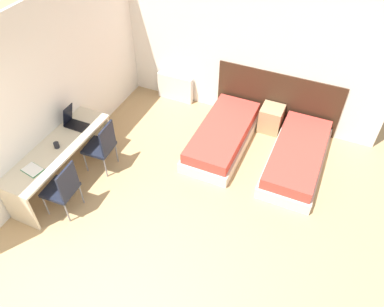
% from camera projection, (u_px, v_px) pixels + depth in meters
% --- Properties ---
extents(wall_back, '(5.30, 0.05, 2.70)m').
position_uv_depth(wall_back, '(239.00, 48.00, 6.55)').
color(wall_back, white).
rests_on(wall_back, ground_plane).
extents(wall_left, '(0.05, 5.40, 2.70)m').
position_uv_depth(wall_left, '(57.00, 85.00, 5.73)').
color(wall_left, white).
rests_on(wall_left, ground_plane).
extents(headboard_panel, '(2.28, 0.03, 1.06)m').
position_uv_depth(headboard_panel, '(277.00, 99.00, 6.85)').
color(headboard_panel, '#382316').
rests_on(headboard_panel, ground_plane).
extents(bed_near_window, '(0.86, 1.93, 0.40)m').
position_uv_depth(bed_near_window, '(223.00, 136.00, 6.62)').
color(bed_near_window, beige).
rests_on(bed_near_window, ground_plane).
extents(bed_near_door, '(0.86, 1.93, 0.40)m').
position_uv_depth(bed_near_door, '(297.00, 157.00, 6.23)').
color(bed_near_door, beige).
rests_on(bed_near_door, ground_plane).
extents(nightstand, '(0.40, 0.40, 0.49)m').
position_uv_depth(nightstand, '(271.00, 119.00, 6.90)').
color(nightstand, tan).
rests_on(nightstand, ground_plane).
extents(radiator, '(0.74, 0.12, 0.56)m').
position_uv_depth(radiator, '(175.00, 88.00, 7.57)').
color(radiator, silver).
rests_on(radiator, ground_plane).
extents(desk, '(0.59, 1.97, 0.72)m').
position_uv_depth(desk, '(59.00, 154.00, 5.75)').
color(desk, beige).
rests_on(desk, ground_plane).
extents(chair_near_laptop, '(0.46, 0.46, 0.92)m').
position_uv_depth(chair_near_laptop, '(102.00, 145.00, 5.99)').
color(chair_near_laptop, black).
rests_on(chair_near_laptop, ground_plane).
extents(chair_near_notebook, '(0.46, 0.46, 0.92)m').
position_uv_depth(chair_near_notebook, '(63.00, 188.00, 5.34)').
color(chair_near_notebook, black).
rests_on(chair_near_notebook, ground_plane).
extents(laptop, '(0.36, 0.22, 0.36)m').
position_uv_depth(laptop, '(74.00, 122.00, 5.96)').
color(laptop, black).
rests_on(laptop, desk).
extents(open_notebook, '(0.31, 0.25, 0.02)m').
position_uv_depth(open_notebook, '(32.00, 170.00, 5.29)').
color(open_notebook, '#236B3D').
rests_on(open_notebook, desk).
extents(mug, '(0.08, 0.08, 0.09)m').
position_uv_depth(mug, '(56.00, 145.00, 5.60)').
color(mug, black).
rests_on(mug, desk).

